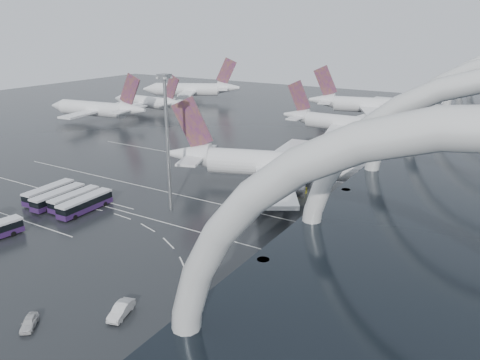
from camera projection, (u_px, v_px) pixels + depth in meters
The scene contains 24 objects.
ground at pixel (170, 219), 94.34m from camera, with size 420.00×420.00×0.00m, color black.
lane_marking_near at pixel (164, 222), 92.72m from camera, with size 120.00×0.25×0.01m, color silver.
lane_marking_mid at pixel (205, 201), 104.03m from camera, with size 120.00×0.25×0.01m, color silver.
lane_marking_far at pixel (265, 169), 126.66m from camera, with size 120.00×0.25×0.01m, color silver.
bus_bay_line_south at pixel (25, 221), 93.31m from camera, with size 28.00×0.25×0.01m, color silver.
bus_bay_line_north at pixel (88, 197), 106.24m from camera, with size 28.00×0.25×0.01m, color silver.
airliner_main at pixel (288, 165), 111.65m from camera, with size 60.65×52.59×21.10m.
airliner_gate_b at pixel (352, 124), 160.07m from camera, with size 53.18×48.00×18.53m.
airliner_gate_c at pixel (378, 106), 191.93m from camera, with size 59.12×53.68×21.22m.
jet_remote_west at pixel (98, 109), 185.45m from camera, with size 45.78×36.99×19.91m.
jet_remote_mid at pixel (148, 102), 206.04m from camera, with size 40.14×32.29×17.54m.
jet_remote_far at pixel (193, 90), 237.65m from camera, with size 46.76×38.26×21.64m.
bus_row_near_a at pixel (49, 192), 104.24m from camera, with size 3.65×12.66×3.08m.
bus_row_near_b at pixel (58, 197), 101.29m from camera, with size 3.49×12.90×3.15m.
bus_row_near_c at pixel (74, 199), 100.52m from camera, with size 3.11×12.09×2.96m.
bus_row_near_d at pixel (85, 204), 97.60m from camera, with size 3.47×13.06×3.19m.
van_curve_b at pixel (29, 322), 60.56m from camera, with size 1.63×4.06×1.38m, color silver.
van_curve_c at pixel (121, 310), 62.93m from camera, with size 1.79×5.12×1.69m, color silver.
floodlight_mast at pixel (167, 127), 93.60m from camera, with size 2.16×2.16×28.22m.
gse_cart_belly_a at pixel (314, 209), 97.61m from camera, with size 2.52×1.49×1.38m, color gold.
gse_cart_belly_b at pixel (318, 193), 107.17m from camera, with size 1.99×1.18×1.09m, color slate.
gse_cart_belly_c at pixel (244, 199), 103.38m from camera, with size 1.94×1.15×1.06m, color gold.
gse_cart_belly_d at pixel (359, 208), 98.55m from camera, with size 2.06×1.22×1.12m, color slate.
gse_cart_belly_e at pixel (301, 190), 108.64m from camera, with size 2.48×1.47×1.36m, color gold.
Camera 1 is at (57.49, -66.72, 37.46)m, focal length 35.00 mm.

